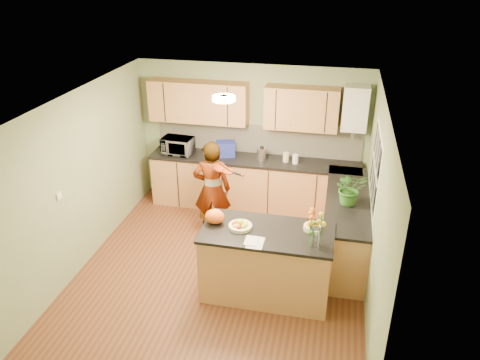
# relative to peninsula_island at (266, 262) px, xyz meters

# --- Properties ---
(floor) EXTENTS (4.50, 4.50, 0.00)m
(floor) POSITION_rel_peninsula_island_xyz_m (-0.70, 0.33, -0.48)
(floor) COLOR #5A2E19
(floor) RESTS_ON ground
(ceiling) EXTENTS (4.00, 4.50, 0.02)m
(ceiling) POSITION_rel_peninsula_island_xyz_m (-0.70, 0.33, 2.02)
(ceiling) COLOR silver
(ceiling) RESTS_ON wall_back
(wall_back) EXTENTS (4.00, 0.02, 2.50)m
(wall_back) POSITION_rel_peninsula_island_xyz_m (-0.70, 2.58, 0.77)
(wall_back) COLOR gray
(wall_back) RESTS_ON floor
(wall_front) EXTENTS (4.00, 0.02, 2.50)m
(wall_front) POSITION_rel_peninsula_island_xyz_m (-0.70, -1.92, 0.77)
(wall_front) COLOR gray
(wall_front) RESTS_ON floor
(wall_left) EXTENTS (0.02, 4.50, 2.50)m
(wall_left) POSITION_rel_peninsula_island_xyz_m (-2.70, 0.33, 0.77)
(wall_left) COLOR gray
(wall_left) RESTS_ON floor
(wall_right) EXTENTS (0.02, 4.50, 2.50)m
(wall_right) POSITION_rel_peninsula_island_xyz_m (1.30, 0.33, 0.77)
(wall_right) COLOR gray
(wall_right) RESTS_ON floor
(back_counter) EXTENTS (3.64, 0.62, 0.94)m
(back_counter) POSITION_rel_peninsula_island_xyz_m (-0.60, 2.28, -0.01)
(back_counter) COLOR tan
(back_counter) RESTS_ON floor
(right_counter) EXTENTS (0.62, 2.24, 0.94)m
(right_counter) POSITION_rel_peninsula_island_xyz_m (1.00, 1.18, -0.01)
(right_counter) COLOR tan
(right_counter) RESTS_ON floor
(splashback) EXTENTS (3.60, 0.02, 0.52)m
(splashback) POSITION_rel_peninsula_island_xyz_m (-0.60, 2.56, 0.72)
(splashback) COLOR beige
(splashback) RESTS_ON back_counter
(upper_cabinets) EXTENTS (3.20, 0.34, 0.70)m
(upper_cabinets) POSITION_rel_peninsula_island_xyz_m (-0.88, 2.41, 1.37)
(upper_cabinets) COLOR tan
(upper_cabinets) RESTS_ON wall_back
(boiler) EXTENTS (0.40, 0.30, 0.86)m
(boiler) POSITION_rel_peninsula_island_xyz_m (1.00, 2.42, 1.41)
(boiler) COLOR white
(boiler) RESTS_ON wall_back
(window_right) EXTENTS (0.01, 1.30, 1.05)m
(window_right) POSITION_rel_peninsula_island_xyz_m (1.29, 0.93, 1.07)
(window_right) COLOR white
(window_right) RESTS_ON wall_right
(light_switch) EXTENTS (0.02, 0.09, 0.09)m
(light_switch) POSITION_rel_peninsula_island_xyz_m (-2.69, -0.27, 0.82)
(light_switch) COLOR white
(light_switch) RESTS_ON wall_left
(ceiling_lamp) EXTENTS (0.30, 0.30, 0.07)m
(ceiling_lamp) POSITION_rel_peninsula_island_xyz_m (-0.70, 0.63, 1.98)
(ceiling_lamp) COLOR #FFEABF
(ceiling_lamp) RESTS_ON ceiling
(peninsula_island) EXTENTS (1.68, 0.86, 0.96)m
(peninsula_island) POSITION_rel_peninsula_island_xyz_m (0.00, 0.00, 0.00)
(peninsula_island) COLOR tan
(peninsula_island) RESTS_ON floor
(fruit_dish) EXTENTS (0.30, 0.30, 0.10)m
(fruit_dish) POSITION_rel_peninsula_island_xyz_m (-0.35, 0.00, 0.52)
(fruit_dish) COLOR beige
(fruit_dish) RESTS_ON peninsula_island
(orange_bowl) EXTENTS (0.22, 0.22, 0.13)m
(orange_bowl) POSITION_rel_peninsula_island_xyz_m (0.55, 0.15, 0.53)
(orange_bowl) COLOR beige
(orange_bowl) RESTS_ON peninsula_island
(flower_vase) EXTENTS (0.27, 0.27, 0.49)m
(flower_vase) POSITION_rel_peninsula_island_xyz_m (0.60, -0.18, 0.80)
(flower_vase) COLOR silver
(flower_vase) RESTS_ON peninsula_island
(orange_bag) EXTENTS (0.29, 0.26, 0.19)m
(orange_bag) POSITION_rel_peninsula_island_xyz_m (-0.70, 0.05, 0.57)
(orange_bag) COLOR #FF5D15
(orange_bag) RESTS_ON peninsula_island
(papers) EXTENTS (0.20, 0.27, 0.01)m
(papers) POSITION_rel_peninsula_island_xyz_m (-0.10, -0.30, 0.48)
(papers) COLOR silver
(papers) RESTS_ON peninsula_island
(violinist) EXTENTS (0.64, 0.47, 1.60)m
(violinist) POSITION_rel_peninsula_island_xyz_m (-1.08, 1.28, 0.32)
(violinist) COLOR #DBA786
(violinist) RESTS_ON floor
(violin) EXTENTS (0.69, 0.60, 0.17)m
(violin) POSITION_rel_peninsula_island_xyz_m (-0.88, 1.06, 0.80)
(violin) COLOR #531805
(violin) RESTS_ON violinist
(microwave) EXTENTS (0.55, 0.39, 0.29)m
(microwave) POSITION_rel_peninsula_island_xyz_m (-1.96, 2.24, 0.60)
(microwave) COLOR white
(microwave) RESTS_ON back_counter
(blue_box) EXTENTS (0.37, 0.32, 0.26)m
(blue_box) POSITION_rel_peninsula_island_xyz_m (-1.11, 2.32, 0.59)
(blue_box) COLOR navy
(blue_box) RESTS_ON back_counter
(kettle) EXTENTS (0.16, 0.16, 0.30)m
(kettle) POSITION_rel_peninsula_island_xyz_m (-0.47, 2.26, 0.58)
(kettle) COLOR #B5B5BA
(kettle) RESTS_ON back_counter
(jar_cream) EXTENTS (0.10, 0.10, 0.16)m
(jar_cream) POSITION_rel_peninsula_island_xyz_m (-0.05, 2.29, 0.54)
(jar_cream) COLOR beige
(jar_cream) RESTS_ON back_counter
(jar_white) EXTENTS (0.12, 0.12, 0.16)m
(jar_white) POSITION_rel_peninsula_island_xyz_m (0.11, 2.24, 0.54)
(jar_white) COLOR white
(jar_white) RESTS_ON back_counter
(potted_plant) EXTENTS (0.51, 0.47, 0.48)m
(potted_plant) POSITION_rel_peninsula_island_xyz_m (1.00, 0.99, 0.70)
(potted_plant) COLOR #337025
(potted_plant) RESTS_ON right_counter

